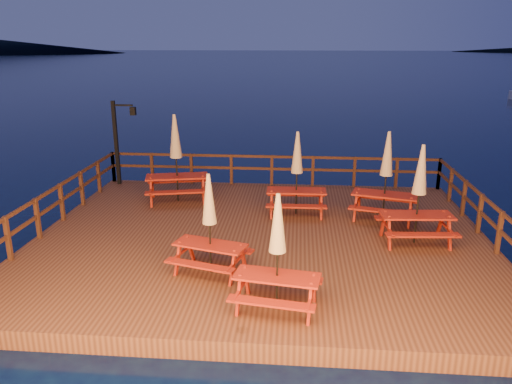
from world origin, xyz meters
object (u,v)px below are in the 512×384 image
picnic_table_0 (277,251)px  picnic_table_1 (297,172)px  picnic_table_2 (210,223)px  lamp_post (120,135)px

picnic_table_0 → picnic_table_1: bearing=95.7°
picnic_table_1 → picnic_table_2: picnic_table_1 is taller
lamp_post → picnic_table_0: (5.97, -8.32, -0.57)m
picnic_table_2 → picnic_table_1: bearing=81.8°
lamp_post → picnic_table_1: bearing=-23.7°
picnic_table_1 → picnic_table_0: bearing=-94.4°
lamp_post → picnic_table_1: (6.29, -2.76, -0.49)m
picnic_table_0 → lamp_post: bearing=134.7°
picnic_table_0 → picnic_table_1: 5.57m
picnic_table_1 → lamp_post: bearing=155.2°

